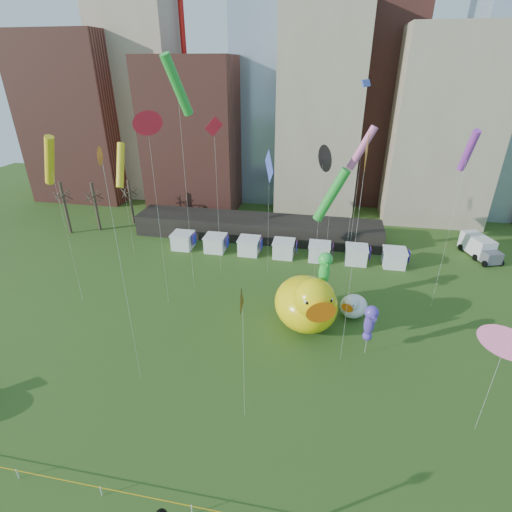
% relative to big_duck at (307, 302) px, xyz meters
% --- Properties ---
extents(skyline, '(101.00, 23.00, 68.00)m').
position_rel_big_duck_xyz_m(skyline, '(-3.13, 41.10, 18.36)').
color(skyline, brown).
rests_on(skyline, ground).
extents(pavilion, '(38.00, 6.00, 3.20)m').
position_rel_big_duck_xyz_m(pavilion, '(-9.38, 22.04, -1.48)').
color(pavilion, black).
rests_on(pavilion, ground).
extents(vendor_tents, '(33.24, 2.80, 2.40)m').
position_rel_big_duck_xyz_m(vendor_tents, '(-4.36, 16.04, -1.97)').
color(vendor_tents, white).
rests_on(vendor_tents, ground).
extents(bare_trees, '(8.44, 6.44, 8.50)m').
position_rel_big_duck_xyz_m(bare_trees, '(-35.55, 20.58, 0.93)').
color(bare_trees, '#382B21').
rests_on(bare_trees, ground).
extents(caution_tape, '(50.00, 0.06, 0.90)m').
position_rel_big_duck_xyz_m(caution_tape, '(-5.38, -19.96, -2.40)').
color(caution_tape, white).
rests_on(caution_tape, ground).
extents(big_duck, '(8.54, 9.58, 6.71)m').
position_rel_big_duck_xyz_m(big_duck, '(0.00, 0.00, 0.00)').
color(big_duck, yellow).
rests_on(big_duck, ground).
extents(small_duck, '(3.94, 4.33, 3.02)m').
position_rel_big_duck_xyz_m(small_duck, '(4.74, 2.94, -1.69)').
color(small_duck, white).
rests_on(small_duck, ground).
extents(seahorse_green, '(1.66, 2.05, 6.56)m').
position_rel_big_duck_xyz_m(seahorse_green, '(1.43, 4.68, 1.53)').
color(seahorse_green, silver).
rests_on(seahorse_green, ground).
extents(seahorse_purple, '(1.50, 1.75, 5.35)m').
position_rel_big_duck_xyz_m(seahorse_purple, '(5.79, -3.00, 0.70)').
color(seahorse_purple, silver).
rests_on(seahorse_purple, ground).
extents(box_truck, '(4.33, 6.93, 2.77)m').
position_rel_big_duck_xyz_m(box_truck, '(22.81, 21.43, -1.66)').
color(box_truck, silver).
rests_on(box_truck, ground).
extents(kite_0, '(1.35, 2.04, 20.78)m').
position_rel_big_duck_xyz_m(kite_0, '(-15.88, 1.81, 16.56)').
color(kite_0, silver).
rests_on(kite_0, ground).
extents(kite_1, '(2.63, 1.00, 19.49)m').
position_rel_big_duck_xyz_m(kite_1, '(3.94, 6.14, 14.21)').
color(kite_1, silver).
rests_on(kite_1, ground).
extents(kite_2, '(1.25, 2.52, 17.51)m').
position_rel_big_duck_xyz_m(kite_2, '(0.34, 5.93, 13.12)').
color(kite_2, silver).
rests_on(kite_2, ground).
extents(kite_3, '(2.38, 3.45, 25.60)m').
position_rel_big_duck_xyz_m(kite_3, '(-13.91, 5.07, 19.64)').
color(kite_3, silver).
rests_on(kite_3, ground).
extents(kite_4, '(3.05, 2.16, 18.67)m').
position_rel_big_duck_xyz_m(kite_4, '(-25.86, 0.32, 13.04)').
color(kite_4, silver).
rests_on(kite_4, ground).
extents(kite_5, '(1.03, 1.94, 23.32)m').
position_rel_big_duck_xyz_m(kite_5, '(3.64, 6.39, 19.48)').
color(kite_5, silver).
rests_on(kite_5, ground).
extents(kite_6, '(0.57, 1.18, 19.79)m').
position_rel_big_duck_xyz_m(kite_6, '(-13.60, -9.99, 15.90)').
color(kite_6, silver).
rests_on(kite_6, ground).
extents(kite_7, '(0.84, 2.47, 19.41)m').
position_rel_big_duck_xyz_m(kite_7, '(13.62, 6.56, 14.24)').
color(kite_7, silver).
rests_on(kite_7, ground).
extents(kite_8, '(1.79, 1.35, 19.44)m').
position_rel_big_duck_xyz_m(kite_8, '(-12.01, 10.17, 14.69)').
color(kite_8, silver).
rests_on(kite_8, ground).
extents(kite_9, '(2.11, 1.62, 9.42)m').
position_rel_big_duck_xyz_m(kite_9, '(13.40, -10.15, 5.14)').
color(kite_9, silver).
rests_on(kite_9, ground).
extents(kite_10, '(0.47, 1.56, 11.37)m').
position_rel_big_duck_xyz_m(kite_10, '(-3.84, -12.16, 7.49)').
color(kite_10, silver).
rests_on(kite_10, ground).
extents(kite_11, '(4.00, 1.67, 14.41)m').
position_rel_big_duck_xyz_m(kite_11, '(1.49, 10.40, 8.03)').
color(kite_11, silver).
rests_on(kite_11, ground).
extents(kite_12, '(1.31, 3.41, 15.54)m').
position_rel_big_duck_xyz_m(kite_12, '(-25.88, 13.13, 9.63)').
color(kite_12, silver).
rests_on(kite_12, ground).
extents(kite_13, '(1.55, 3.49, 15.90)m').
position_rel_big_duck_xyz_m(kite_13, '(-5.83, 10.94, 10.80)').
color(kite_13, silver).
rests_on(kite_13, ground).
extents(kite_14, '(0.41, 3.01, 20.53)m').
position_rel_big_duck_xyz_m(kite_14, '(3.52, -4.35, 15.60)').
color(kite_14, silver).
rests_on(kite_14, ground).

